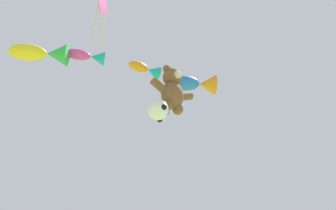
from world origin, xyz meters
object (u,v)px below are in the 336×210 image
object	(u,v)px
soccer_ball_kite	(158,110)
fish_kite_goldfin	(43,53)
teddy_bear_kite	(172,90)
diamond_kite	(102,6)
fish_kite_magenta	(88,56)
fish_kite_cobalt	(196,84)
fish_kite_tangerine	(146,69)

from	to	relation	value
soccer_ball_kite	fish_kite_goldfin	world-z (taller)	fish_kite_goldfin
teddy_bear_kite	diamond_kite	bearing A→B (deg)	161.70
fish_kite_goldfin	fish_kite_magenta	bearing A→B (deg)	-18.83
soccer_ball_kite	teddy_bear_kite	bearing A→B (deg)	14.23
fish_kite_magenta	fish_kite_goldfin	bearing A→B (deg)	161.17
fish_kite_cobalt	fish_kite_tangerine	xyz separation A→B (m)	(-2.20, 1.10, 0.54)
fish_kite_tangerine	fish_kite_goldfin	bearing A→B (deg)	162.39
fish_kite_magenta	fish_kite_goldfin	size ratio (longest dim) A/B	0.72
diamond_kite	teddy_bear_kite	bearing A→B (deg)	-18.30
teddy_bear_kite	diamond_kite	distance (m)	4.96
fish_kite_cobalt	fish_kite_goldfin	bearing A→B (deg)	159.30
fish_kite_cobalt	fish_kite_tangerine	distance (m)	2.51
fish_kite_magenta	diamond_kite	distance (m)	2.32
soccer_ball_kite	fish_kite_magenta	world-z (taller)	fish_kite_magenta
fish_kite_cobalt	diamond_kite	world-z (taller)	diamond_kite
fish_kite_tangerine	fish_kite_magenta	size ratio (longest dim) A/B	0.87
diamond_kite	fish_kite_cobalt	bearing A→B (deg)	-3.61
fish_kite_goldfin	diamond_kite	size ratio (longest dim) A/B	0.80
soccer_ball_kite	fish_kite_magenta	size ratio (longest dim) A/B	0.48
teddy_bear_kite	soccer_ball_kite	size ratio (longest dim) A/B	2.45
fish_kite_cobalt	fish_kite_magenta	distance (m)	5.22
teddy_bear_kite	fish_kite_tangerine	bearing A→B (deg)	96.06
soccer_ball_kite	fish_kite_cobalt	size ratio (longest dim) A/B	0.38
soccer_ball_kite	fish_kite_goldfin	distance (m)	5.93
fish_kite_cobalt	fish_kite_magenta	world-z (taller)	fish_kite_magenta
soccer_ball_kite	diamond_kite	distance (m)	5.68
soccer_ball_kite	fish_kite_magenta	distance (m)	4.82
fish_kite_cobalt	fish_kite_tangerine	size ratio (longest dim) A/B	1.42
fish_kite_goldfin	diamond_kite	world-z (taller)	diamond_kite
fish_kite_cobalt	fish_kite_goldfin	size ratio (longest dim) A/B	0.89
fish_kite_cobalt	fish_kite_goldfin	distance (m)	7.08
soccer_ball_kite	fish_kite_goldfin	bearing A→B (deg)	137.67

